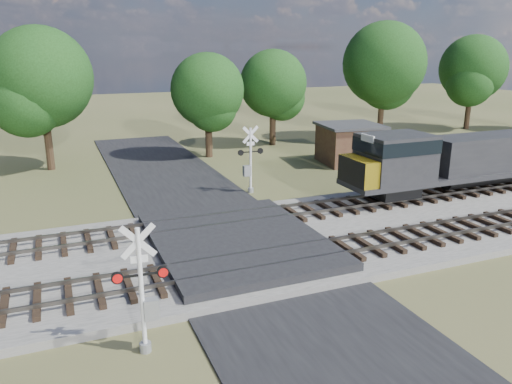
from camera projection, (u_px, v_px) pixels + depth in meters
name	position (u px, v px, depth m)	size (l,w,h in m)	color
ground	(241.00, 253.00, 21.39)	(160.00, 160.00, 0.00)	#464E29
ballast_bed	(421.00, 218.00, 25.41)	(140.00, 10.00, 0.30)	gray
road	(241.00, 253.00, 21.38)	(7.00, 60.00, 0.08)	black
crossing_panel	(237.00, 242.00, 21.74)	(7.00, 9.00, 0.62)	#262628
track_near	(328.00, 251.00, 20.62)	(140.00, 2.60, 0.33)	black
track_far	(278.00, 215.00, 25.07)	(140.00, 2.60, 0.33)	black
crossing_signal_near	(145.00, 300.00, 14.07)	(1.59, 0.35, 3.94)	silver
crossing_signal_far	(249.00, 165.00, 29.84)	(1.64, 0.36, 4.07)	silver
equipment_shed	(349.00, 143.00, 37.70)	(4.88, 4.88, 2.98)	#40241B
treeline	(178.00, 74.00, 38.99)	(78.15, 10.76, 11.34)	black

